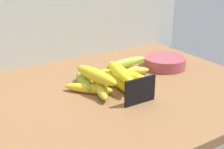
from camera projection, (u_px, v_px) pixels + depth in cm
name	position (u px, v px, depth cm)	size (l,w,h in cm)	color
counter_top	(105.00, 96.00, 97.53)	(110.00, 76.00, 3.00)	brown
chalkboard_sign	(140.00, 92.00, 88.08)	(11.00, 1.80, 8.40)	black
fruit_bowl	(164.00, 62.00, 118.35)	(17.14, 17.14, 4.43)	#A04550
banana_0	(84.00, 82.00, 100.04)	(15.05, 4.12, 4.12)	#97AF2C
banana_1	(121.00, 83.00, 98.88)	(20.60, 3.82, 3.82)	yellow
banana_2	(111.00, 81.00, 101.49)	(19.01, 3.25, 3.25)	yellow
banana_3	(124.00, 71.00, 110.34)	(19.37, 3.54, 3.54)	yellow
banana_4	(128.00, 75.00, 105.83)	(18.20, 3.92, 3.92)	yellow
banana_5	(100.00, 87.00, 96.05)	(18.84, 4.09, 4.09)	gold
banana_6	(88.00, 88.00, 95.75)	(16.89, 3.23, 3.23)	yellow
banana_7	(96.00, 75.00, 94.27)	(19.65, 4.33, 4.33)	yellow
banana_8	(120.00, 72.00, 97.43)	(19.22, 4.38, 4.38)	yellow
banana_9	(126.00, 63.00, 108.87)	(18.62, 3.30, 3.30)	#94AE37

